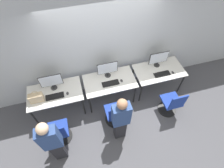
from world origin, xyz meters
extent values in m
plane|color=#4C4C51|center=(0.00, 0.00, 0.00)|extent=(20.00, 20.00, 0.00)
cube|color=#B7BCC1|center=(0.00, 0.86, 1.40)|extent=(12.00, 0.05, 2.80)
cube|color=silver|center=(-1.34, 0.37, 0.73)|extent=(1.27, 0.74, 0.02)
cylinder|color=black|center=(-1.92, 0.05, 0.36)|extent=(0.04, 0.04, 0.72)
cylinder|color=black|center=(-0.75, 0.05, 0.36)|extent=(0.04, 0.04, 0.72)
cylinder|color=black|center=(-1.92, 0.69, 0.36)|extent=(0.04, 0.04, 0.72)
cylinder|color=black|center=(-0.75, 0.69, 0.36)|extent=(0.04, 0.04, 0.72)
cylinder|color=#2D2D2D|center=(-1.34, 0.52, 0.75)|extent=(0.16, 0.16, 0.01)
cylinder|color=#2D2D2D|center=(-1.34, 0.52, 0.81)|extent=(0.04, 0.04, 0.10)
cube|color=#2D2D2D|center=(-1.34, 0.52, 1.02)|extent=(0.51, 0.01, 0.34)
cube|color=silver|center=(-1.34, 0.51, 1.02)|extent=(0.49, 0.01, 0.32)
cube|color=black|center=(-1.34, 0.26, 0.76)|extent=(0.42, 0.16, 0.02)
ellipsoid|color=#333333|center=(-1.05, 0.26, 0.76)|extent=(0.06, 0.09, 0.03)
cylinder|color=black|center=(-1.40, -0.42, 0.01)|extent=(0.48, 0.48, 0.03)
cylinder|color=black|center=(-1.40, -0.42, 0.22)|extent=(0.04, 0.04, 0.38)
cube|color=navy|center=(-1.40, -0.42, 0.44)|extent=(0.44, 0.44, 0.05)
cube|color=navy|center=(-1.40, -0.62, 0.68)|extent=(0.40, 0.04, 0.44)
cube|color=#232328|center=(-1.44, -0.84, 0.37)|extent=(0.25, 0.16, 0.73)
cube|color=navy|center=(-1.44, -0.84, 1.05)|extent=(0.36, 0.20, 0.64)
sphere|color=beige|center=(-1.44, -0.84, 1.47)|extent=(0.21, 0.21, 0.21)
cube|color=silver|center=(0.00, 0.37, 0.73)|extent=(1.27, 0.74, 0.02)
cylinder|color=black|center=(-0.59, 0.05, 0.36)|extent=(0.04, 0.04, 0.72)
cylinder|color=black|center=(0.59, 0.05, 0.36)|extent=(0.04, 0.04, 0.72)
cylinder|color=black|center=(-0.59, 0.69, 0.36)|extent=(0.04, 0.04, 0.72)
cylinder|color=black|center=(0.59, 0.69, 0.36)|extent=(0.04, 0.04, 0.72)
cylinder|color=#2D2D2D|center=(0.00, 0.55, 0.75)|extent=(0.16, 0.16, 0.01)
cylinder|color=#2D2D2D|center=(0.00, 0.55, 0.81)|extent=(0.04, 0.04, 0.10)
cube|color=#2D2D2D|center=(0.00, 0.55, 1.02)|extent=(0.51, 0.01, 0.34)
cube|color=silver|center=(0.00, 0.54, 1.02)|extent=(0.49, 0.01, 0.32)
cube|color=black|center=(0.00, 0.28, 0.76)|extent=(0.42, 0.16, 0.02)
ellipsoid|color=#333333|center=(0.28, 0.28, 0.76)|extent=(0.06, 0.09, 0.03)
cylinder|color=black|center=(-0.06, -0.31, 0.01)|extent=(0.48, 0.48, 0.03)
cylinder|color=black|center=(-0.06, -0.31, 0.22)|extent=(0.04, 0.04, 0.38)
cube|color=navy|center=(-0.06, -0.31, 0.44)|extent=(0.44, 0.44, 0.05)
cube|color=navy|center=(-0.06, -0.52, 0.68)|extent=(0.40, 0.04, 0.44)
cube|color=#232328|center=(-0.06, -0.73, 0.36)|extent=(0.25, 0.16, 0.72)
cube|color=navy|center=(-0.06, -0.73, 1.03)|extent=(0.36, 0.20, 0.62)
sphere|color=#9E7051|center=(-0.06, -0.73, 1.44)|extent=(0.20, 0.20, 0.20)
cube|color=silver|center=(1.34, 0.37, 0.73)|extent=(1.27, 0.74, 0.02)
cylinder|color=black|center=(0.75, 0.05, 0.36)|extent=(0.04, 0.04, 0.72)
cylinder|color=black|center=(1.92, 0.05, 0.36)|extent=(0.04, 0.04, 0.72)
cylinder|color=black|center=(0.75, 0.69, 0.36)|extent=(0.04, 0.04, 0.72)
cylinder|color=black|center=(1.92, 0.69, 0.36)|extent=(0.04, 0.04, 0.72)
cylinder|color=#2D2D2D|center=(1.34, 0.54, 0.75)|extent=(0.16, 0.16, 0.01)
cylinder|color=#2D2D2D|center=(1.34, 0.54, 0.81)|extent=(0.04, 0.04, 0.10)
cube|color=#2D2D2D|center=(1.34, 0.54, 1.02)|extent=(0.51, 0.01, 0.34)
cube|color=silver|center=(1.34, 0.53, 1.02)|extent=(0.49, 0.01, 0.32)
cube|color=black|center=(1.34, 0.21, 0.76)|extent=(0.42, 0.16, 0.02)
ellipsoid|color=#333333|center=(1.62, 0.18, 0.76)|extent=(0.06, 0.09, 0.03)
cylinder|color=black|center=(1.37, -0.41, 0.01)|extent=(0.48, 0.48, 0.03)
cylinder|color=black|center=(1.37, -0.41, 0.22)|extent=(0.04, 0.04, 0.38)
cube|color=navy|center=(1.37, -0.41, 0.44)|extent=(0.44, 0.44, 0.05)
cube|color=navy|center=(1.37, -0.61, 0.68)|extent=(0.40, 0.04, 0.44)
cube|color=tan|center=(-1.72, 0.26, 0.86)|extent=(0.30, 0.14, 0.22)
torus|color=tan|center=(-1.72, 0.26, 0.99)|extent=(0.18, 0.18, 0.01)
camera|label=1|loc=(-0.66, -2.21, 4.13)|focal=28.00mm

